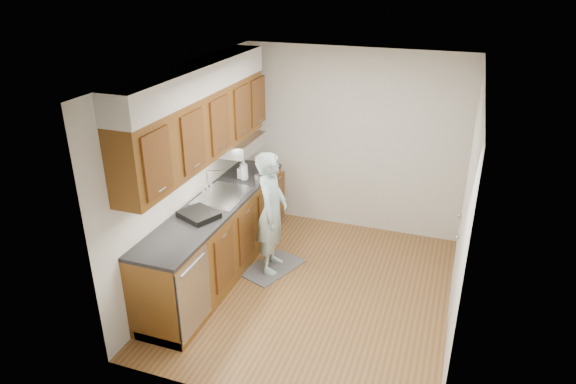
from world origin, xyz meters
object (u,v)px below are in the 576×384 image
Objects in this scene: person at (271,205)px; soap_bottle_b at (242,170)px; steel_can at (257,179)px; dish_rack at (199,215)px; soap_bottle_a at (244,169)px.

person reaches higher than soap_bottle_b.
person reaches higher than steel_can.
steel_can reaches higher than dish_rack.
person is 0.90m from dish_rack.
dish_rack is (-0.04, -1.13, -0.11)m from soap_bottle_a.
soap_bottle_b is at bearing 139.36° from soap_bottle_a.
person reaches higher than soap_bottle_a.
soap_bottle_a is at bearing 161.04° from steel_can.
person is 14.37× the size of steel_can.
dish_rack is (-0.25, -1.06, -0.03)m from steel_can.
person is 0.73m from soap_bottle_a.
person is at bearing 74.29° from dish_rack.
steel_can is (-0.33, 0.37, 0.13)m from person.
soap_bottle_b is (-0.59, 0.49, 0.17)m from person.
soap_bottle_b is 0.29m from steel_can.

